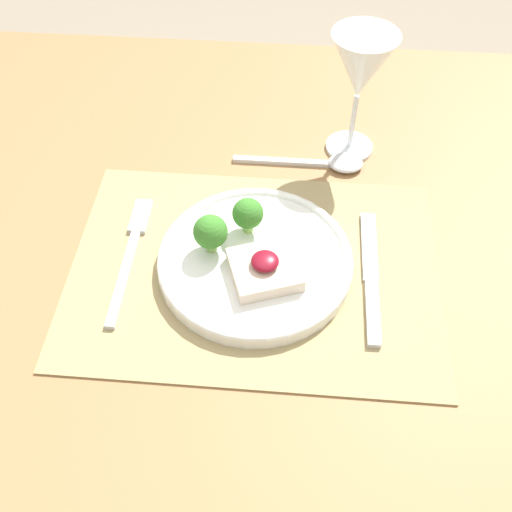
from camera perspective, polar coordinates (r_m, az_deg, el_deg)
ground_plane at (r=1.42m, az=-0.07°, el=-19.71°), size 8.00×8.00×0.00m
dining_table at (r=0.85m, az=-0.10°, el=-5.03°), size 1.22×1.09×0.72m
placemat at (r=0.78m, az=-0.11°, el=-1.30°), size 0.48×0.34×0.00m
dinner_plate at (r=0.77m, az=-0.16°, el=-0.19°), size 0.25×0.25×0.07m
fork at (r=0.81m, az=-11.77°, el=0.63°), size 0.02×0.21×0.01m
knife at (r=0.77m, az=10.91°, el=-2.61°), size 0.02×0.21×0.01m
spoon at (r=0.92m, az=7.16°, el=8.83°), size 0.20×0.04×0.02m
wine_glass_near at (r=0.88m, az=9.95°, el=17.03°), size 0.09×0.09×0.19m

